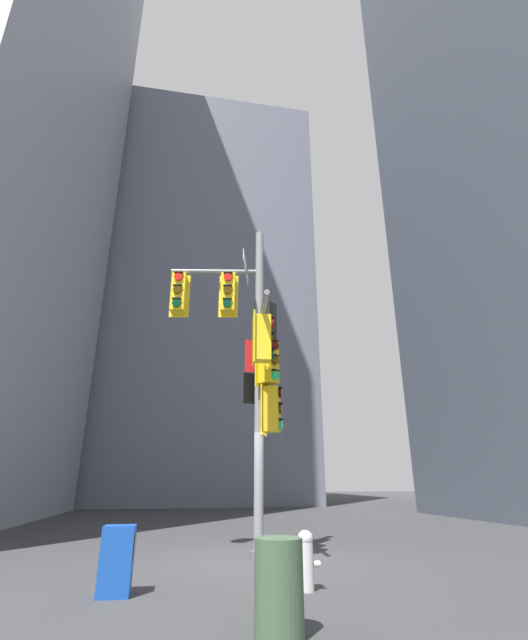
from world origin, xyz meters
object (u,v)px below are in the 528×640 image
object	(u,v)px
newspaper_box	(117,560)
trash_bin	(279,587)
fire_hydrant	(306,559)
signal_pole_assembly	(248,346)

from	to	relation	value
newspaper_box	trash_bin	distance (m)	2.82
fire_hydrant	newspaper_box	xyz separation A→B (m)	(-2.70, 0.17, 0.03)
signal_pole_assembly	fire_hydrant	world-z (taller)	signal_pole_assembly
fire_hydrant	trash_bin	world-z (taller)	trash_bin
fire_hydrant	signal_pole_assembly	bearing A→B (deg)	100.52
fire_hydrant	newspaper_box	distance (m)	2.71
newspaper_box	fire_hydrant	bearing A→B (deg)	-3.65
signal_pole_assembly	trash_bin	bearing A→B (deg)	-94.01
signal_pole_assembly	fire_hydrant	size ratio (longest dim) A/B	9.46
signal_pole_assembly	newspaper_box	bearing A→B (deg)	-130.91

